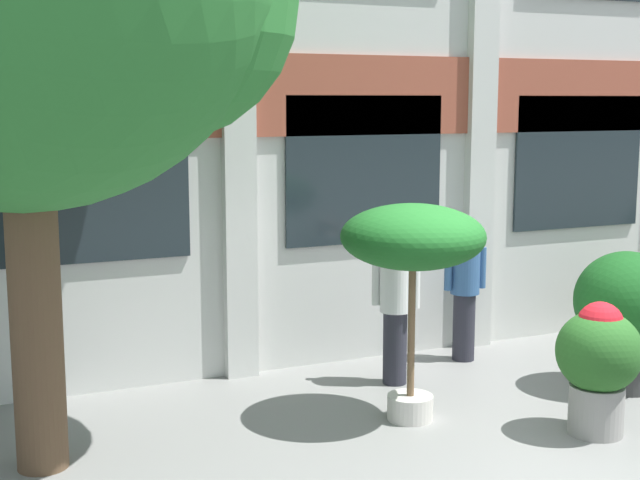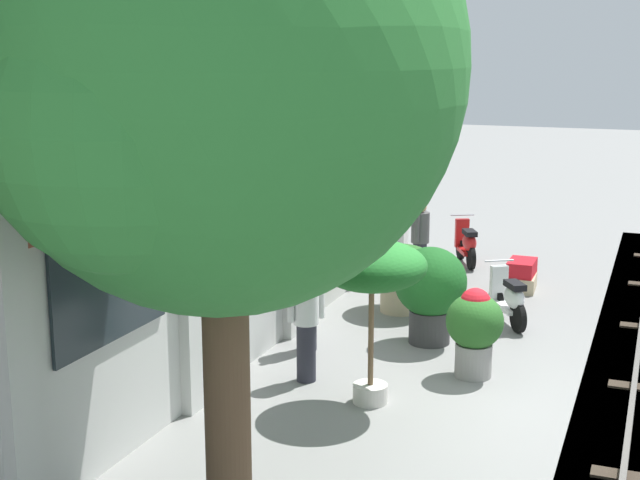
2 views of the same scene
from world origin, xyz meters
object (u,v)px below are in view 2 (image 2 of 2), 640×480
object	(u,v)px
potted_plant_glazed_jar	(430,288)
potted_plant_square_trough	(521,276)
potted_plant_fluted_column	(401,271)
scooter_second_parked	(509,299)
potted_plant_stone_basin	(475,326)
broadleaf_tree	(220,80)
resident_by_doorway	(306,320)
potted_plant_low_pan	(372,271)
resident_near_plants	(420,240)
scooter_near_curb	(467,244)
resident_watching_tracks	(308,296)

from	to	relation	value
potted_plant_glazed_jar	potted_plant_square_trough	xyz separation A→B (m)	(3.55, -0.82, -0.60)
potted_plant_fluted_column	scooter_second_parked	size ratio (longest dim) A/B	1.09
potted_plant_stone_basin	potted_plant_square_trough	bearing A→B (deg)	1.09
potted_plant_fluted_column	scooter_second_parked	distance (m)	1.87
broadleaf_tree	resident_by_doorway	distance (m)	5.07
potted_plant_square_trough	resident_by_doorway	bearing A→B (deg)	160.91
potted_plant_square_trough	potted_plant_fluted_column	bearing A→B (deg)	141.54
potted_plant_low_pan	scooter_second_parked	size ratio (longest dim) A/B	1.73
broadleaf_tree	potted_plant_fluted_column	distance (m)	8.11
resident_by_doorway	broadleaf_tree	bearing A→B (deg)	-34.41
potted_plant_fluted_column	resident_near_plants	bearing A→B (deg)	4.47
resident_by_doorway	potted_plant_fluted_column	bearing A→B (deg)	129.64
potted_plant_stone_basin	potted_plant_square_trough	world-z (taller)	potted_plant_stone_basin
scooter_second_parked	resident_near_plants	bearing A→B (deg)	14.45
potted_plant_glazed_jar	potted_plant_square_trough	size ratio (longest dim) A/B	1.74
potted_plant_stone_basin	potted_plant_square_trough	xyz separation A→B (m)	(4.71, 0.09, -0.45)
resident_by_doorway	resident_near_plants	bearing A→B (deg)	132.53
scooter_near_curb	broadleaf_tree	bearing A→B (deg)	154.72
broadleaf_tree	potted_plant_low_pan	size ratio (longest dim) A/B	3.04
potted_plant_low_pan	resident_watching_tracks	size ratio (longest dim) A/B	1.34
scooter_second_parked	resident_near_plants	world-z (taller)	resident_near_plants
potted_plant_low_pan	resident_watching_tracks	world-z (taller)	potted_plant_low_pan
resident_near_plants	potted_plant_square_trough	bearing A→B (deg)	14.29
potted_plant_low_pan	scooter_second_parked	bearing A→B (deg)	-15.65
broadleaf_tree	potted_plant_fluted_column	xyz separation A→B (m)	(7.33, 0.51, -3.44)
potted_plant_glazed_jar	potted_plant_stone_basin	xyz separation A→B (m)	(-1.16, -0.91, -0.14)
potted_plant_low_pan	potted_plant_fluted_column	size ratio (longest dim) A/B	1.59
potted_plant_glazed_jar	resident_by_doorway	bearing A→B (deg)	151.83
broadleaf_tree	scooter_near_curb	distance (m)	11.58
potted_plant_glazed_jar	resident_near_plants	size ratio (longest dim) A/B	0.92
potted_plant_glazed_jar	scooter_near_curb	xyz separation A→B (m)	(5.06, 0.53, -0.42)
scooter_second_parked	resident_watching_tracks	xyz separation A→B (m)	(-2.28, 2.57, 0.39)
potted_plant_fluted_column	potted_plant_stone_basin	world-z (taller)	potted_plant_stone_basin
resident_watching_tracks	potted_plant_low_pan	bearing A→B (deg)	-40.45
resident_watching_tracks	resident_near_plants	size ratio (longest dim) A/B	0.96
potted_plant_low_pan	scooter_near_curb	distance (m)	7.71
scooter_near_curb	potted_plant_fluted_column	bearing A→B (deg)	148.43
broadleaf_tree	potted_plant_stone_basin	bearing A→B (deg)	-15.10
potted_plant_glazed_jar	resident_watching_tracks	distance (m)	1.87
resident_watching_tracks	potted_plant_stone_basin	bearing A→B (deg)	1.67
potted_plant_glazed_jar	potted_plant_stone_basin	world-z (taller)	potted_plant_glazed_jar
resident_by_doorway	potted_plant_stone_basin	bearing A→B (deg)	69.45
potted_plant_square_trough	scooter_second_parked	distance (m)	2.25
resident_watching_tracks	resident_near_plants	distance (m)	4.16
broadleaf_tree	scooter_second_parked	world-z (taller)	broadleaf_tree
broadleaf_tree	potted_plant_square_trough	world-z (taller)	broadleaf_tree
potted_plant_fluted_column	potted_plant_square_trough	world-z (taller)	potted_plant_fluted_column
potted_plant_low_pan	resident_near_plants	xyz separation A→B (m)	(5.69, 0.90, -0.85)
potted_plant_low_pan	potted_plant_square_trough	xyz separation A→B (m)	(6.09, -0.93, -1.45)
scooter_second_parked	broadleaf_tree	bearing A→B (deg)	136.87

